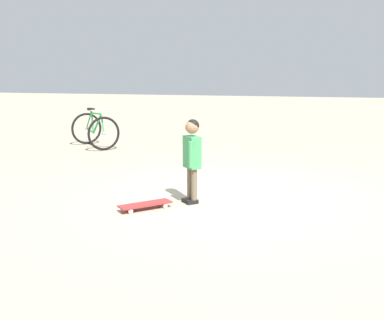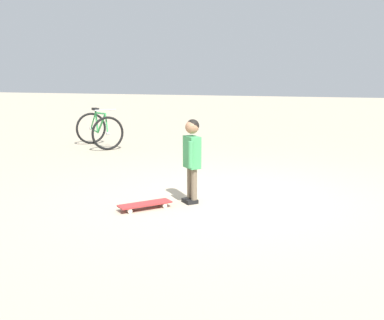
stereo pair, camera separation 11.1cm
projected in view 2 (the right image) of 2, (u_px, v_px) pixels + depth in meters
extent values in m
plane|color=tan|center=(230.00, 198.00, 6.26)|extent=(50.00, 50.00, 0.00)
cylinder|color=brown|center=(194.00, 185.00, 5.95)|extent=(0.08, 0.08, 0.42)
cube|color=black|center=(192.00, 202.00, 5.97)|extent=(0.16, 0.16, 0.05)
cylinder|color=brown|center=(190.00, 183.00, 6.04)|extent=(0.08, 0.08, 0.42)
cube|color=black|center=(188.00, 200.00, 6.07)|extent=(0.16, 0.16, 0.05)
cube|color=#3F9959|center=(192.00, 152.00, 5.92)|extent=(0.27, 0.27, 0.40)
cylinder|color=#3F9959|center=(190.00, 155.00, 5.74)|extent=(0.06, 0.06, 0.32)
cylinder|color=#3F9959|center=(191.00, 150.00, 6.08)|extent=(0.06, 0.06, 0.32)
sphere|color=#9E7051|center=(192.00, 127.00, 5.86)|extent=(0.17, 0.17, 0.17)
sphere|color=black|center=(193.00, 126.00, 5.86)|extent=(0.16, 0.16, 0.16)
cube|color=#B22D2D|center=(145.00, 204.00, 5.74)|extent=(0.59, 0.60, 0.02)
cube|color=#B7B7BC|center=(127.00, 208.00, 5.63)|extent=(0.10, 0.10, 0.02)
cube|color=#B7B7BC|center=(162.00, 202.00, 5.86)|extent=(0.10, 0.10, 0.02)
cylinder|color=beige|center=(130.00, 211.00, 5.57)|extent=(0.06, 0.06, 0.06)
cylinder|color=beige|center=(125.00, 208.00, 5.70)|extent=(0.06, 0.06, 0.06)
cylinder|color=beige|center=(165.00, 206.00, 5.80)|extent=(0.06, 0.06, 0.06)
cylinder|color=beige|center=(159.00, 203.00, 5.92)|extent=(0.06, 0.06, 0.06)
torus|color=black|center=(108.00, 133.00, 9.93)|extent=(0.52, 0.56, 0.71)
torus|color=black|center=(91.00, 128.00, 10.79)|extent=(0.52, 0.56, 0.71)
cylinder|color=#B7B7BC|center=(108.00, 133.00, 9.93)|extent=(0.08, 0.08, 0.06)
cylinder|color=#B7B7BC|center=(91.00, 128.00, 10.79)|extent=(0.08, 0.08, 0.06)
cylinder|color=green|center=(102.00, 123.00, 10.19)|extent=(0.41, 0.38, 0.48)
cylinder|color=green|center=(100.00, 113.00, 10.19)|extent=(0.46, 0.43, 0.06)
cylinder|color=green|center=(97.00, 122.00, 10.44)|extent=(0.13, 0.12, 0.48)
cylinder|color=green|center=(94.00, 130.00, 10.61)|extent=(0.34, 0.31, 0.08)
cylinder|color=green|center=(93.00, 121.00, 10.62)|extent=(0.28, 0.26, 0.40)
cylinder|color=green|center=(107.00, 124.00, 9.94)|extent=(0.12, 0.11, 0.41)
cube|color=black|center=(95.00, 109.00, 10.43)|extent=(0.23, 0.22, 0.05)
cylinder|color=#B7B7BC|center=(105.00, 110.00, 9.93)|extent=(0.33, 0.35, 0.02)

